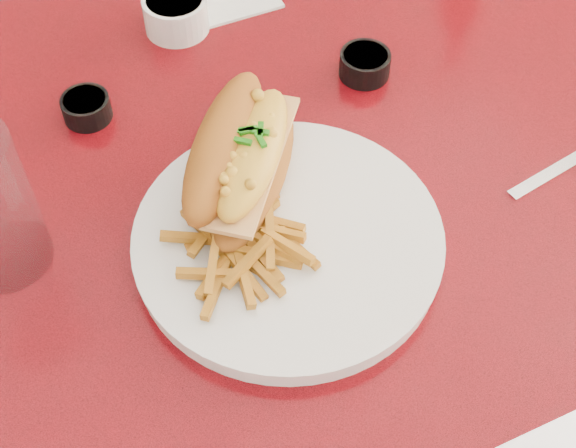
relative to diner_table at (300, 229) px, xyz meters
name	(u,v)px	position (x,y,z in m)	size (l,w,h in m)	color
ground	(296,425)	(0.00, 0.00, -0.61)	(8.00, 8.00, 0.00)	silver
diner_table	(300,229)	(0.00, 0.00, 0.00)	(1.23, 0.83, 0.77)	red
booth_bench_far	(139,44)	(0.00, 0.81, -0.32)	(1.20, 0.51, 0.90)	maroon
dinner_plate	(288,241)	(-0.07, -0.13, 0.17)	(0.39, 0.39, 0.02)	white
mac_hoagie	(242,156)	(-0.09, -0.04, 0.22)	(0.21, 0.22, 0.09)	#A1591A
fries_pile	(236,242)	(-0.13, -0.12, 0.20)	(0.11, 0.10, 0.03)	orange
fork	(275,175)	(-0.05, -0.05, 0.18)	(0.03, 0.13, 0.00)	silver
gravy_ramekin	(176,13)	(-0.06, 0.24, 0.18)	(0.10, 0.10, 0.04)	white
sauce_cup_left	(86,107)	(-0.20, 0.13, 0.18)	(0.06, 0.06, 0.03)	black
sauce_cup_right	(365,63)	(0.11, 0.07, 0.18)	(0.08, 0.08, 0.03)	black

